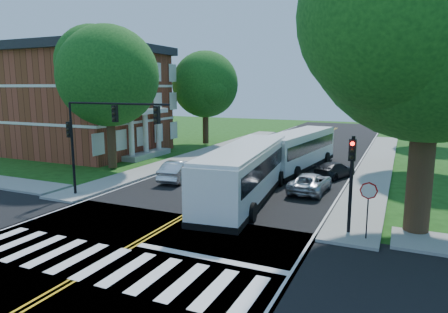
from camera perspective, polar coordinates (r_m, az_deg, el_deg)
The scene contains 24 objects.
ground at distance 16.82m, azimuth -15.87°, elevation -13.84°, with size 140.00×140.00×0.00m, color #1A4210.
road at distance 32.04m, azimuth 5.26°, elevation -2.18°, with size 14.00×96.00×0.01m, color black.
cross_road at distance 16.82m, azimuth -15.87°, elevation -13.82°, with size 60.00×12.00×0.01m, color black.
center_line at distance 35.77m, azimuth 7.36°, elevation -0.94°, with size 0.36×70.00×0.01m, color gold.
edge_line_w at distance 38.26m, azimuth -2.43°, elevation -0.17°, with size 0.12×70.00×0.01m, color silver.
edge_line_e at distance 34.46m, azimuth 18.23°, elevation -1.77°, with size 0.12×70.00×0.01m, color silver.
crosswalk at distance 16.47m, azimuth -17.02°, elevation -14.36°, with size 12.60×3.00×0.01m, color silver.
stop_bar at distance 16.24m, azimuth -2.25°, elevation -14.28°, with size 6.60×0.40×0.01m, color silver.
sidewalk_nw at distance 41.56m, azimuth -2.42°, elevation 0.71°, with size 2.60×40.00×0.15m, color gray.
sidewalk_ne at distance 37.28m, azimuth 21.03°, elevation -0.99°, with size 2.60×40.00×0.15m, color gray.
tree_ne_big at distance 19.89m, azimuth 27.78°, elevation 17.34°, with size 10.80×10.80×14.91m.
tree_west_near at distance 33.58m, azimuth -16.19°, elevation 10.94°, with size 8.00×8.00×11.40m.
tree_west_far at distance 46.72m, azimuth -2.69°, elevation 10.24°, with size 7.60×7.60×10.67m.
tree_east_mid at distance 35.70m, azimuth 26.93°, elevation 10.73°, with size 8.40×8.40×11.93m.
tree_east_far at distance 51.70m, azimuth 27.24°, elevation 8.99°, with size 7.20×7.20×10.34m.
brick_building at distance 45.10m, azimuth -21.32°, elevation 7.60°, with size 20.00×13.00×10.80m.
signal_nw at distance 24.25m, azimuth -17.22°, elevation 4.02°, with size 7.15×0.46×5.66m.
signal_ne at distance 18.56m, azimuth 17.75°, elevation -2.09°, with size 0.30×0.46×4.40m.
stop_sign at distance 18.26m, azimuth 19.93°, elevation -5.42°, with size 0.76×0.08×2.53m.
bus_lead at distance 23.67m, azimuth 3.08°, elevation -2.20°, with size 4.06×12.73×3.24m.
bus_follow at distance 33.36m, azimuth 10.53°, elevation 1.01°, with size 3.94×12.07×3.07m.
hatchback at distance 28.97m, azimuth -6.35°, elevation -1.99°, with size 1.56×4.47×1.47m, color silver.
suv at distance 26.23m, azimuth 12.24°, elevation -3.65°, with size 2.08×4.51×1.25m, color #B9BBC0.
dark_sedan at distance 30.84m, azimuth 15.49°, elevation -1.85°, with size 1.65×4.06×1.18m, color black.
Camera 1 is at (10.16, -11.65, 6.65)m, focal length 32.00 mm.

